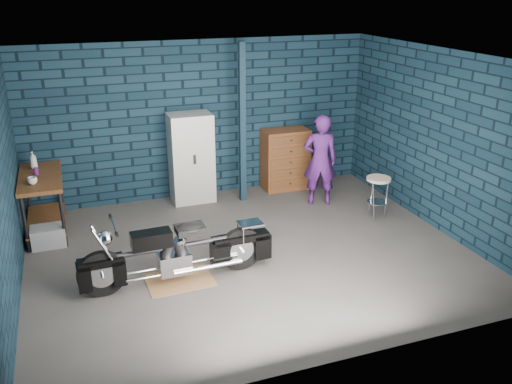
% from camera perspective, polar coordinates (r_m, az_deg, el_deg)
% --- Properties ---
extents(ground, '(6.00, 6.00, 0.00)m').
position_cam_1_polar(ground, '(7.69, -0.64, -6.46)').
color(ground, '#4E4B48').
rests_on(ground, ground).
extents(room_walls, '(6.02, 5.01, 2.71)m').
position_cam_1_polar(room_walls, '(7.52, -2.10, 8.39)').
color(room_walls, '#0E2130').
rests_on(room_walls, ground).
extents(support_post, '(0.10, 0.10, 2.70)m').
position_cam_1_polar(support_post, '(9.11, -1.45, 7.11)').
color(support_post, '#102333').
rests_on(support_post, ground).
extents(workbench, '(0.60, 1.40, 0.91)m').
position_cam_1_polar(workbench, '(8.74, -21.40, -1.21)').
color(workbench, brown).
rests_on(workbench, ground).
extents(drip_mat, '(0.85, 0.65, 0.01)m').
position_cam_1_polar(drip_mat, '(7.11, -8.04, -9.16)').
color(drip_mat, brown).
rests_on(drip_mat, ground).
extents(motorcycle, '(2.12, 0.63, 0.93)m').
position_cam_1_polar(motorcycle, '(6.89, -8.23, -5.86)').
color(motorcycle, black).
rests_on(motorcycle, ground).
extents(person, '(0.66, 0.54, 1.56)m').
position_cam_1_polar(person, '(9.17, 6.76, 3.35)').
color(person, '#4C1C69').
rests_on(person, ground).
extents(storage_bin, '(0.47, 0.34, 0.29)m').
position_cam_1_polar(storage_bin, '(8.39, -21.00, -4.38)').
color(storage_bin, '#95989D').
rests_on(storage_bin, ground).
extents(locker, '(0.72, 0.51, 1.54)m').
position_cam_1_polar(locker, '(9.31, -6.83, 3.56)').
color(locker, beige).
rests_on(locker, ground).
extents(tool_chest, '(0.83, 0.46, 1.11)m').
position_cam_1_polar(tool_chest, '(9.89, 3.14, 3.44)').
color(tool_chest, brown).
rests_on(tool_chest, ground).
extents(shop_stool, '(0.50, 0.50, 0.70)m').
position_cam_1_polar(shop_stool, '(8.87, 12.63, -0.62)').
color(shop_stool, beige).
rests_on(shop_stool, ground).
extents(cup_a, '(0.17, 0.17, 0.10)m').
position_cam_1_polar(cup_a, '(8.25, -22.48, 1.11)').
color(cup_a, beige).
rests_on(cup_a, workbench).
extents(mug_purple, '(0.10, 0.10, 0.10)m').
position_cam_1_polar(mug_purple, '(8.66, -22.16, 2.06)').
color(mug_purple, '#511967').
rests_on(mug_purple, workbench).
extents(bottle, '(0.13, 0.13, 0.27)m').
position_cam_1_polar(bottle, '(8.91, -22.40, 3.13)').
color(bottle, '#95989D').
rests_on(bottle, workbench).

